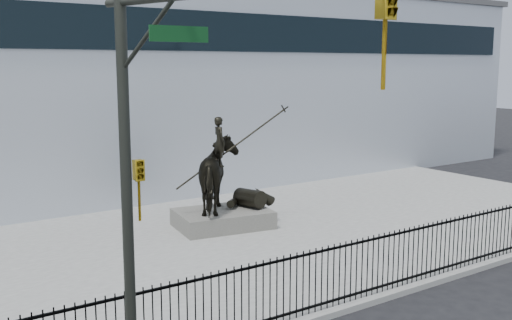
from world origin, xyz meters
TOP-DOWN VIEW (x-y plane):
  - ground at (0.00, 0.00)m, footprint 120.00×120.00m
  - plaza at (0.00, 7.00)m, footprint 30.00×12.00m
  - building at (0.00, 20.00)m, footprint 44.00×14.00m
  - picket_fence at (0.00, 1.25)m, footprint 22.10×0.10m
  - statue_plinth at (-0.15, 8.55)m, footprint 3.42×2.62m
  - equestrian_statue at (-0.09, 8.54)m, footprint 3.95×2.78m
  - traffic_signal_left at (-6.75, -0.62)m, footprint 1.52×4.84m

SIDE VIEW (x-z plane):
  - ground at x=0.00m, z-range 0.00..0.00m
  - plaza at x=0.00m, z-range 0.00..0.15m
  - statue_plinth at x=-0.15m, z-range 0.15..0.73m
  - picket_fence at x=0.00m, z-range 0.15..1.65m
  - equestrian_statue at x=-0.09m, z-range 0.27..3.65m
  - traffic_signal_left at x=-6.75m, z-range 0.53..7.53m
  - building at x=0.00m, z-range 0.00..9.00m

